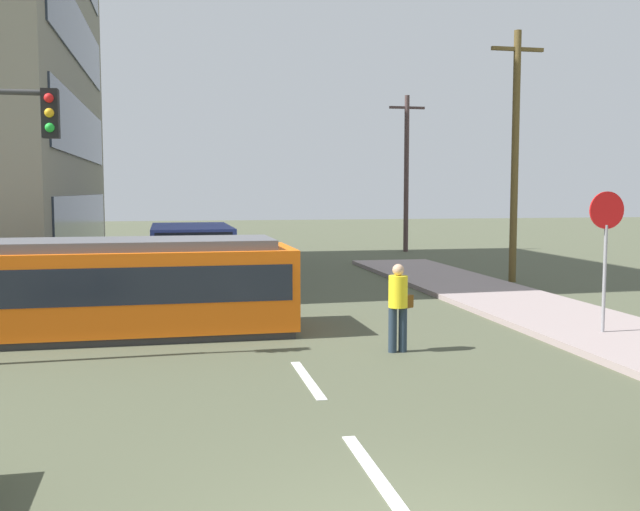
# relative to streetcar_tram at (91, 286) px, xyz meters

# --- Properties ---
(ground_plane) EXTENTS (120.00, 120.00, 0.00)m
(ground_plane) POSITION_rel_streetcar_tram_xyz_m (3.78, -0.38, -1.04)
(ground_plane) COLOR #4C503B
(lane_stripe_1) EXTENTS (0.16, 2.40, 0.01)m
(lane_stripe_1) POSITION_rel_streetcar_tram_xyz_m (3.78, -8.38, -1.04)
(lane_stripe_1) COLOR silver
(lane_stripe_1) RESTS_ON ground
(lane_stripe_2) EXTENTS (0.16, 2.40, 0.01)m
(lane_stripe_2) POSITION_rel_streetcar_tram_xyz_m (3.78, -4.38, -1.04)
(lane_stripe_2) COLOR silver
(lane_stripe_2) RESTS_ON ground
(lane_stripe_3) EXTENTS (0.16, 2.40, 0.01)m
(lane_stripe_3) POSITION_rel_streetcar_tram_xyz_m (3.78, 6.00, -1.04)
(lane_stripe_3) COLOR silver
(lane_stripe_3) RESTS_ON ground
(lane_stripe_4) EXTENTS (0.16, 2.40, 0.01)m
(lane_stripe_4) POSITION_rel_streetcar_tram_xyz_m (3.78, 12.00, -1.04)
(lane_stripe_4) COLOR silver
(lane_stripe_4) RESTS_ON ground
(streetcar_tram) EXTENTS (8.44, 2.61, 2.02)m
(streetcar_tram) POSITION_rel_streetcar_tram_xyz_m (0.00, 0.00, 0.00)
(streetcar_tram) COLOR orange
(streetcar_tram) RESTS_ON ground
(city_bus) EXTENTS (2.59, 5.04, 1.90)m
(city_bus) POSITION_rel_streetcar_tram_xyz_m (2.26, 8.27, 0.04)
(city_bus) COLOR #2E3E94
(city_bus) RESTS_ON ground
(pedestrian_crossing) EXTENTS (0.51, 0.36, 1.67)m
(pedestrian_crossing) POSITION_rel_streetcar_tram_xyz_m (5.82, -2.73, -0.10)
(pedestrian_crossing) COLOR #23313F
(pedestrian_crossing) RESTS_ON ground
(parked_sedan_mid) EXTENTS (2.13, 4.28, 1.19)m
(parked_sedan_mid) POSITION_rel_streetcar_tram_xyz_m (-1.67, 3.96, -0.42)
(parked_sedan_mid) COLOR #394F2B
(parked_sedan_mid) RESTS_ON ground
(stop_sign) EXTENTS (0.76, 0.07, 2.88)m
(stop_sign) POSITION_rel_streetcar_tram_xyz_m (10.33, -2.36, 1.15)
(stop_sign) COLOR gray
(stop_sign) RESTS_ON sidewalk_curb_right
(utility_pole_mid) EXTENTS (1.80, 0.24, 8.22)m
(utility_pole_mid) POSITION_rel_streetcar_tram_xyz_m (12.78, 6.73, 3.25)
(utility_pole_mid) COLOR brown
(utility_pole_mid) RESTS_ON ground
(utility_pole_far) EXTENTS (1.80, 0.24, 7.71)m
(utility_pole_far) POSITION_rel_streetcar_tram_xyz_m (13.09, 19.08, 2.99)
(utility_pole_far) COLOR #4F3B39
(utility_pole_far) RESTS_ON ground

